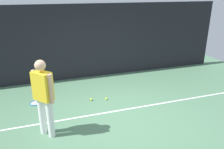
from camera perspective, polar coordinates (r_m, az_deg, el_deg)
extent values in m
plane|color=#4C7556|center=(5.67, 1.30, -10.87)|extent=(12.00, 12.00, 0.00)
cube|color=black|center=(7.90, -6.02, 8.21)|extent=(10.00, 0.10, 2.55)
cube|color=white|center=(5.93, 0.26, -9.34)|extent=(9.00, 0.05, 0.00)
cylinder|color=white|center=(4.99, -15.32, -10.79)|extent=(0.14, 0.14, 0.85)
cylinder|color=white|center=(5.14, -17.25, -9.98)|extent=(0.14, 0.14, 0.85)
cube|color=yellow|center=(4.74, -17.17, -2.83)|extent=(0.43, 0.45, 0.60)
sphere|color=#D8A884|center=(4.59, -17.75, 2.21)|extent=(0.22, 0.22, 0.22)
cylinder|color=#D8A884|center=(4.60, -15.27, -3.53)|extent=(0.09, 0.09, 0.62)
cylinder|color=#D8A884|center=(4.90, -18.93, -2.40)|extent=(0.09, 0.09, 0.62)
cylinder|color=black|center=(6.74, -16.32, -6.24)|extent=(0.30, 0.12, 0.03)
torus|color=#1E72BF|center=(6.67, -18.76, -6.83)|extent=(0.40, 0.40, 0.02)
cylinder|color=#B2B2B2|center=(6.67, -18.76, -6.83)|extent=(0.34, 0.34, 0.00)
sphere|color=#CCE033|center=(6.50, -1.45, -6.14)|extent=(0.07, 0.07, 0.07)
sphere|color=#CCE033|center=(6.49, -5.27, -6.30)|extent=(0.07, 0.07, 0.07)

